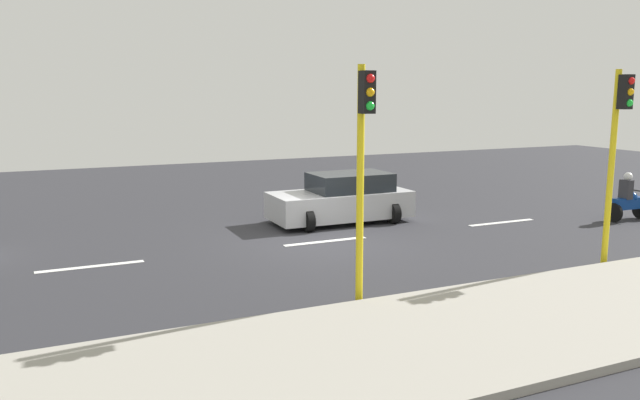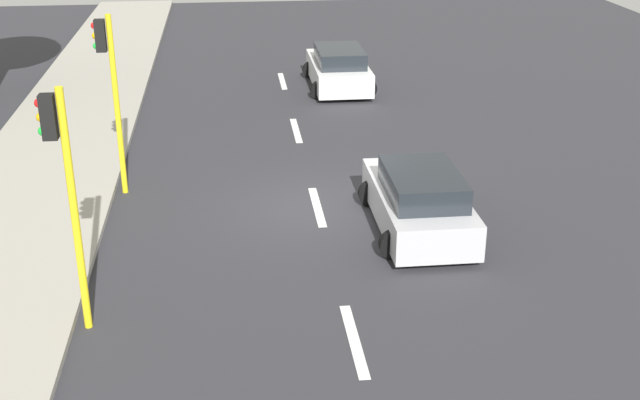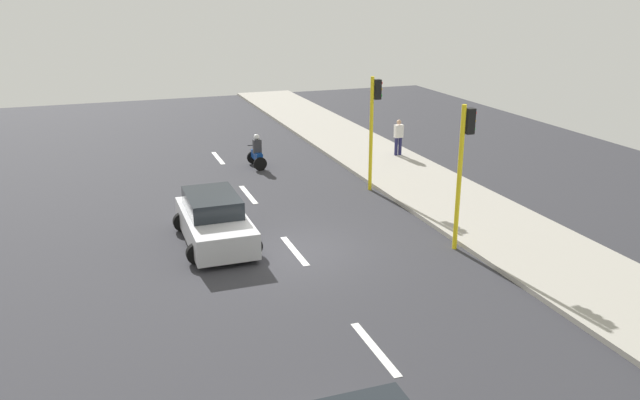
{
  "view_description": "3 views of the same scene",
  "coord_description": "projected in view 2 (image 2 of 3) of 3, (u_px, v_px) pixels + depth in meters",
  "views": [
    {
      "loc": [
        14.99,
        -6.93,
        4.03
      ],
      "look_at": [
        0.93,
        -0.58,
        1.33
      ],
      "focal_mm": 35.24,
      "sensor_mm": 36.0,
      "label": 1
    },
    {
      "loc": [
        2.01,
        18.38,
        8.01
      ],
      "look_at": [
        0.19,
        2.34,
        1.18
      ],
      "focal_mm": 46.4,
      "sensor_mm": 36.0,
      "label": 2
    },
    {
      "loc": [
        -5.46,
        -17.56,
        7.76
      ],
      "look_at": [
        0.71,
        -0.37,
        1.69
      ],
      "focal_mm": 36.23,
      "sensor_mm": 36.0,
      "label": 3
    }
  ],
  "objects": [
    {
      "name": "ground_plane",
      "position": [
        317.0,
        209.0,
        20.17
      ],
      "size": [
        40.0,
        60.0,
        0.1
      ],
      "primitive_type": "cube",
      "color": "#2D2D33"
    },
    {
      "name": "sidewalk",
      "position": [
        21.0,
        217.0,
        19.39
      ],
      "size": [
        4.0,
        60.0,
        0.15
      ],
      "primitive_type": "cube",
      "color": "#9E998E",
      "rests_on": "ground"
    },
    {
      "name": "lane_stripe_far_north",
      "position": [
        282.0,
        81.0,
        31.12
      ],
      "size": [
        0.2,
        2.4,
        0.01
      ],
      "primitive_type": "cube",
      "color": "white",
      "rests_on": "ground"
    },
    {
      "name": "lane_stripe_north",
      "position": [
        296.0,
        130.0,
        25.64
      ],
      "size": [
        0.2,
        2.4,
        0.01
      ],
      "primitive_type": "cube",
      "color": "white",
      "rests_on": "ground"
    },
    {
      "name": "lane_stripe_mid",
      "position": [
        317.0,
        207.0,
        20.15
      ],
      "size": [
        0.2,
        2.4,
        0.01
      ],
      "primitive_type": "cube",
      "color": "white",
      "rests_on": "ground"
    },
    {
      "name": "lane_stripe_south",
      "position": [
        354.0,
        340.0,
        14.66
      ],
      "size": [
        0.2,
        2.4,
        0.01
      ],
      "primitive_type": "cube",
      "color": "white",
      "rests_on": "ground"
    },
    {
      "name": "car_white",
      "position": [
        339.0,
        69.0,
        29.98
      ],
      "size": [
        2.34,
        4.4,
        1.52
      ],
      "color": "white",
      "rests_on": "ground"
    },
    {
      "name": "car_silver",
      "position": [
        419.0,
        201.0,
        18.66
      ],
      "size": [
        2.28,
        4.31,
        1.52
      ],
      "color": "#B7B7BC",
      "rests_on": "ground"
    },
    {
      "name": "traffic_light_corner",
      "position": [
        64.0,
        178.0,
        13.93
      ],
      "size": [
        0.49,
        0.24,
        4.5
      ],
      "color": "yellow",
      "rests_on": "ground"
    },
    {
      "name": "traffic_light_midblock",
      "position": [
        110.0,
        80.0,
        19.86
      ],
      "size": [
        0.49,
        0.24,
        4.5
      ],
      "color": "yellow",
      "rests_on": "ground"
    }
  ]
}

